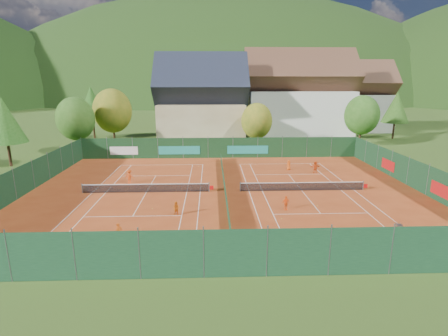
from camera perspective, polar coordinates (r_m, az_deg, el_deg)
ground at (r=35.91m, az=0.12°, el=-3.91°), size 600.00×600.00×0.00m
clay_pad at (r=35.90m, az=0.12°, el=-3.87°), size 40.00×32.00×0.01m
court_markings_left at (r=36.49m, az=-12.57°, el=-3.91°), size 11.03×23.83×0.00m
court_markings_right at (r=37.07m, az=12.60°, el=-3.63°), size 11.03×23.83×0.00m
tennis_net_left at (r=36.31m, az=-12.37°, el=-3.17°), size 13.30×0.10×1.02m
tennis_net_right at (r=36.96m, az=12.87°, el=-2.89°), size 13.30×0.10×1.02m
court_divider at (r=35.75m, az=0.12°, el=-3.12°), size 0.03×28.80×1.00m
fence_north at (r=51.03m, az=-1.09°, el=3.27°), size 40.00×0.10×3.00m
fence_south at (r=20.55m, az=1.89°, el=-13.78°), size 40.00×0.04×3.00m
fence_west at (r=40.06m, az=-29.82°, el=-1.65°), size 0.04×32.00×3.00m
fence_east at (r=41.41m, az=28.97°, el=-1.10°), size 0.09×32.00×3.00m
chalet at (r=64.29m, az=-3.65°, el=10.14°), size 16.20×12.00×16.00m
hotel_block_a at (r=72.31m, az=11.98°, el=10.91°), size 21.60×11.00×17.25m
hotel_block_b at (r=84.27m, az=20.06°, el=10.28°), size 17.28×10.00×15.50m
tree_west_front at (r=58.21m, az=-23.10°, el=7.41°), size 5.72×5.72×8.69m
tree_west_mid at (r=62.58m, az=-17.77°, el=8.88°), size 6.44×6.44×9.78m
tree_west_back at (r=71.92m, az=-20.79°, el=9.78°), size 5.60×5.60×10.00m
tree_center at (r=56.95m, az=5.35°, el=7.66°), size 5.01×5.01×7.60m
tree_east_front at (r=63.64m, az=21.58°, el=8.03°), size 5.72×5.72×8.69m
tree_east_mid at (r=75.12m, az=26.29°, el=8.88°), size 5.04×5.04×9.00m
tree_west_side at (r=53.51m, az=-32.23°, el=6.59°), size 5.04×5.04×9.00m
tree_east_back at (r=79.11m, az=18.42°, el=10.30°), size 7.15×7.15×10.86m
mountain_backdrop at (r=273.99m, az=4.20°, el=3.47°), size 820.00×530.00×242.00m
ball_hopper at (r=29.39m, az=26.70°, el=-8.51°), size 0.34×0.34×0.80m
loose_ball_0 at (r=31.87m, az=-11.64°, el=-6.50°), size 0.07×0.07×0.07m
loose_ball_1 at (r=29.44m, az=9.37°, el=-8.17°), size 0.07×0.07×0.07m
loose_ball_2 at (r=39.08m, az=6.52°, el=-2.41°), size 0.07×0.07×0.07m
loose_ball_3 at (r=46.30m, az=-4.19°, el=0.28°), size 0.07×0.07×0.07m
loose_ball_4 at (r=33.02m, az=15.01°, el=-5.97°), size 0.07×0.07×0.07m
player_left_near at (r=26.14m, az=-16.79°, el=-10.02°), size 0.60×0.57×1.37m
player_left_mid at (r=29.89m, az=-7.81°, el=-6.57°), size 0.72×0.65×1.22m
player_left_far at (r=39.97m, az=-15.19°, el=-1.33°), size 1.12×0.80×1.57m
player_right_near at (r=31.28m, az=10.05°, el=-5.63°), size 0.82×0.55×1.30m
player_right_far_a at (r=45.08m, az=10.51°, el=0.48°), size 0.73×0.63×1.27m
player_right_far_b at (r=44.24m, az=14.67°, el=0.13°), size 1.44×0.67×1.49m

